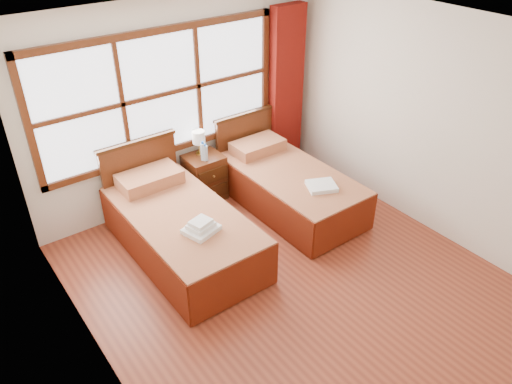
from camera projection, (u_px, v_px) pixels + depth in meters
floor at (293, 282)px, 5.35m from camera, size 4.50×4.50×0.00m
ceiling at (306, 38)px, 3.96m from camera, size 4.50×4.50×0.00m
wall_back at (180, 104)px, 6.18m from camera, size 4.00×0.00×4.00m
wall_left at (91, 262)px, 3.65m from camera, size 0.00×4.50×4.50m
wall_right at (432, 125)px, 5.67m from camera, size 0.00×4.50×4.50m
window at (161, 94)px, 5.92m from camera, size 3.16×0.06×1.56m
curtain at (286, 90)px, 6.96m from camera, size 0.50×0.16×2.30m
bed_left at (180, 228)px, 5.65m from camera, size 1.08×2.10×1.05m
bed_right at (287, 185)px, 6.46m from camera, size 1.02×2.04×0.99m
nightstand at (205, 177)px, 6.61m from camera, size 0.47×0.46×0.63m
towels_left at (201, 227)px, 5.16m from camera, size 0.40×0.37×0.14m
towels_right at (322, 186)px, 5.96m from camera, size 0.43×0.40×0.05m
lamp at (199, 138)px, 6.38m from camera, size 0.17×0.17×0.32m
bottle_near at (203, 151)px, 6.30m from camera, size 0.07×0.07×0.26m
bottle_far at (205, 153)px, 6.30m from camera, size 0.06×0.06×0.23m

